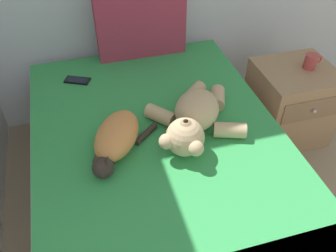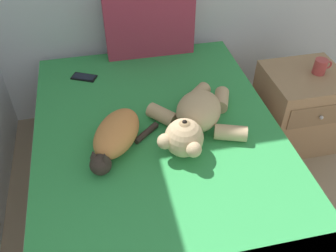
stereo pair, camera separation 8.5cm
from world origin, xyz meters
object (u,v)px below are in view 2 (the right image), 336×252
Objects in this scene: cat at (116,136)px; cell_phone at (84,77)px; mug at (321,66)px; nightstand at (298,108)px; bed at (162,178)px; patterned_cushion at (149,23)px; teddy_bear at (195,119)px.

cell_phone is (-0.13, 0.64, -0.07)m from cat.
cell_phone is 1.37× the size of mug.
mug reaches higher than nightstand.
patterned_cushion is at bearing 83.43° from bed.
patterned_cushion is 4.73× the size of mug.
patterned_cushion is at bearing 153.55° from nightstand.
patterned_cushion is 0.92m from cat.
nightstand is (0.84, 0.37, -0.36)m from teddy_bear.
teddy_bear is at bearing 3.57° from cat.
cat is 1.34m from nightstand.
teddy_bear reaches higher than nightstand.
cell_phone is (-0.45, -0.21, -0.21)m from patterned_cushion.
patterned_cushion is at bearing 95.28° from teddy_bear.
bed is 0.40m from teddy_bear.
nightstand is 4.41× the size of mug.
patterned_cushion is 1.07× the size of nightstand.
bed is at bearing -157.91° from nightstand.
teddy_bear is (0.40, 0.02, 0.01)m from cat.
bed is at bearing -96.57° from patterned_cushion.
bed reaches higher than nightstand.
mug reaches higher than cell_phone.
nightstand is at bearing -26.45° from patterned_cushion.
cell_phone is at bearing 130.43° from teddy_bear.
cat is 1.37m from mug.
teddy_bear is at bearing 12.04° from bed.
mug is at bearing 22.47° from teddy_bear.
mug is (1.44, -0.24, 0.03)m from cell_phone.
cat reaches higher than cell_phone.
cell_phone is at bearing -154.72° from patterned_cushion.
bed is 1.10m from nightstand.
nightstand is at bearing 24.05° from teddy_bear.
cell_phone is at bearing 101.43° from cat.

